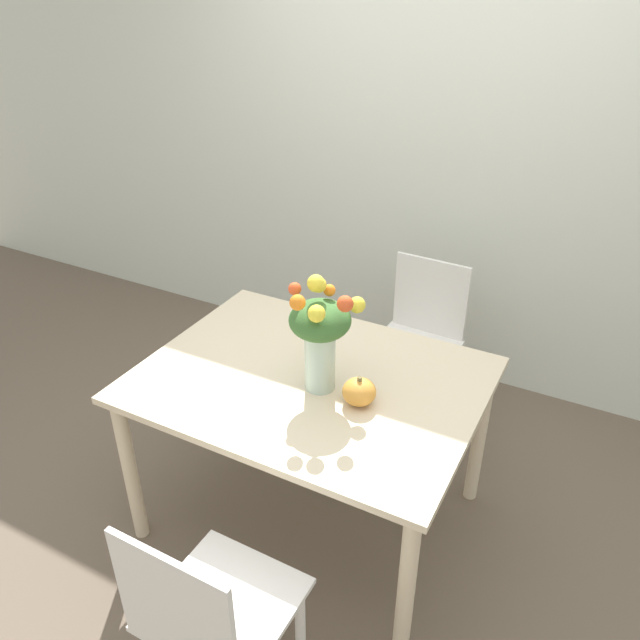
{
  "coord_description": "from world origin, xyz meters",
  "views": [
    {
      "loc": [
        0.99,
        -1.78,
        2.2
      ],
      "look_at": [
        0.06,
        -0.04,
        1.06
      ],
      "focal_mm": 35.0,
      "sensor_mm": 36.0,
      "label": 1
    }
  ],
  "objects_px": {
    "dining_chair_far_side": "(211,619)",
    "pumpkin": "(359,392)",
    "dining_chair_near_window": "(417,342)",
    "flower_vase": "(320,333)"
  },
  "relations": [
    {
      "from": "dining_chair_far_side",
      "to": "pumpkin",
      "type": "bearing_deg",
      "value": -96.03
    },
    {
      "from": "pumpkin",
      "to": "dining_chair_near_window",
      "type": "bearing_deg",
      "value": 95.76
    },
    {
      "from": "pumpkin",
      "to": "dining_chair_far_side",
      "type": "distance_m",
      "value": 0.9
    },
    {
      "from": "dining_chair_near_window",
      "to": "dining_chair_far_side",
      "type": "bearing_deg",
      "value": -87.36
    },
    {
      "from": "pumpkin",
      "to": "dining_chair_near_window",
      "type": "distance_m",
      "value": 1.02
    },
    {
      "from": "pumpkin",
      "to": "flower_vase",
      "type": "bearing_deg",
      "value": 172.77
    },
    {
      "from": "dining_chair_near_window",
      "to": "dining_chair_far_side",
      "type": "height_order",
      "value": "same"
    },
    {
      "from": "pumpkin",
      "to": "dining_chair_far_side",
      "type": "bearing_deg",
      "value": -96.53
    },
    {
      "from": "dining_chair_near_window",
      "to": "dining_chair_far_side",
      "type": "distance_m",
      "value": 1.79
    },
    {
      "from": "flower_vase",
      "to": "dining_chair_far_side",
      "type": "bearing_deg",
      "value": -84.7
    }
  ]
}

